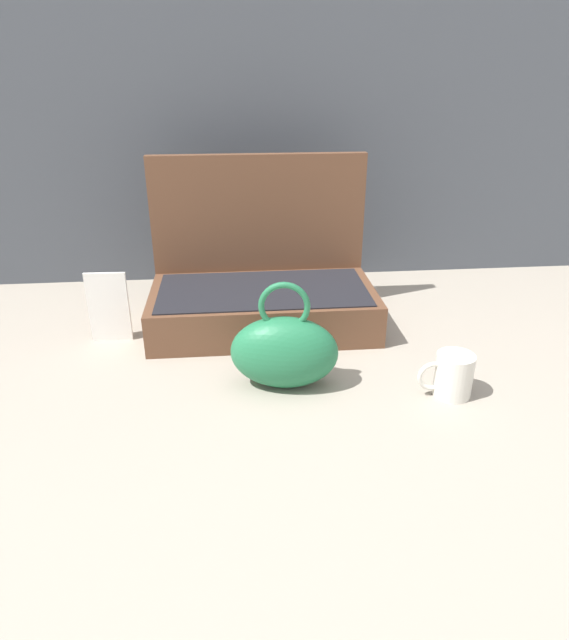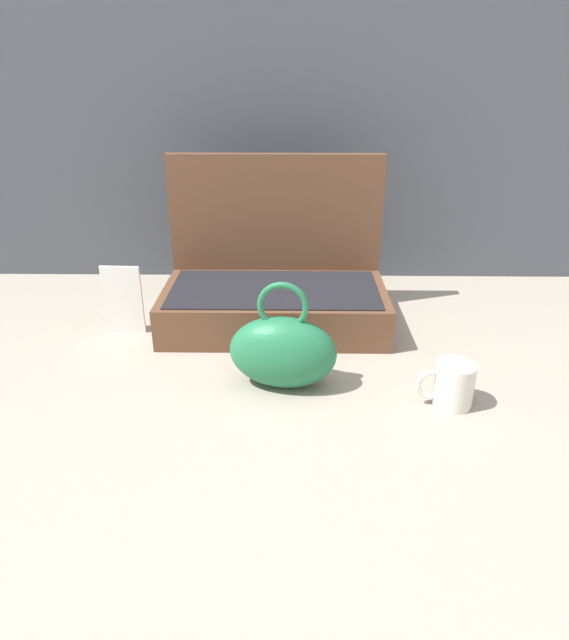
% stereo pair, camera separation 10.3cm
% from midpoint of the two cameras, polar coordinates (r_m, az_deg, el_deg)
% --- Properties ---
extents(ground_plane, '(6.00, 6.00, 0.00)m').
position_cam_midpoint_polar(ground_plane, '(1.11, 4.05, -5.45)').
color(ground_plane, '#9E9384').
extents(open_suitcase, '(0.50, 0.28, 0.37)m').
position_cam_midpoint_polar(open_suitcase, '(1.29, 1.30, 3.32)').
color(open_suitcase, brown).
rests_on(open_suitcase, ground_plane).
extents(teal_pouch_handbag, '(0.21, 0.13, 0.21)m').
position_cam_midpoint_polar(teal_pouch_handbag, '(1.03, 2.69, -3.23)').
color(teal_pouch_handbag, '#237247').
rests_on(teal_pouch_handbag, ground_plane).
extents(coffee_mug, '(0.10, 0.07, 0.08)m').
position_cam_midpoint_polar(coffee_mug, '(1.05, 19.46, -6.29)').
color(coffee_mug, silver).
rests_on(coffee_mug, ground_plane).
extents(info_card_left, '(0.09, 0.01, 0.16)m').
position_cam_midpoint_polar(info_card_left, '(1.27, -13.87, 1.95)').
color(info_card_left, white).
rests_on(info_card_left, ground_plane).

